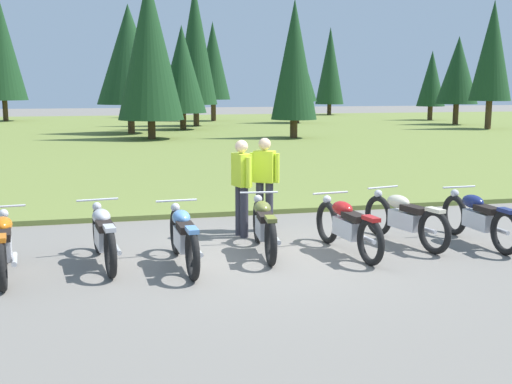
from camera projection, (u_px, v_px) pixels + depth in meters
name	position (u px, v px, depth m)	size (l,w,h in m)	color
ground_plane	(265.00, 256.00, 9.68)	(140.00, 140.00, 0.00)	slate
grass_moorland	(149.00, 134.00, 33.73)	(80.00, 44.00, 0.10)	olive
forest_treeline	(169.00, 58.00, 40.01)	(39.46, 28.86, 8.89)	#47331E
motorcycle_orange	(3.00, 245.00, 8.62)	(0.62, 2.10, 0.88)	black
motorcycle_silver	(104.00, 235.00, 9.18)	(0.63, 2.10, 0.88)	black
motorcycle_sky_blue	(184.00, 236.00, 9.09)	(0.62, 2.10, 0.88)	black
motorcycle_olive	(264.00, 225.00, 9.81)	(0.62, 2.10, 0.88)	black
motorcycle_red	(347.00, 226.00, 9.79)	(0.62, 2.10, 0.88)	black
motorcycle_cream	(404.00, 218.00, 10.38)	(0.74, 2.07, 0.88)	black
motorcycle_navy	(478.00, 218.00, 10.38)	(0.62, 2.10, 0.88)	black
rider_checking_bike	(242.00, 182.00, 10.83)	(0.31, 0.53, 1.67)	#2D2D38
rider_near_row_end	(265.00, 178.00, 11.27)	(0.48, 0.38, 1.67)	#2D2D38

